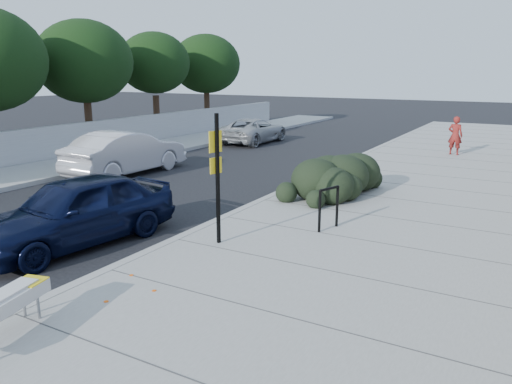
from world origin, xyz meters
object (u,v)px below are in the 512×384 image
(pedestrian, at_px, (455,136))
(sedan_navy, at_px, (76,210))
(sign_post, at_px, (217,171))
(suv_silver, at_px, (253,131))
(wagon_silver, at_px, (126,153))
(bike_rack, at_px, (329,204))

(pedestrian, bearing_deg, sedan_navy, 74.69)
(sign_post, relative_size, suv_silver, 0.60)
(wagon_silver, relative_size, pedestrian, 2.92)
(suv_silver, relative_size, pedestrian, 2.77)
(bike_rack, xyz_separation_m, sign_post, (-1.72, -2.07, 0.96))
(wagon_silver, distance_m, suv_silver, 9.60)
(bike_rack, bearing_deg, sedan_navy, -125.83)
(sign_post, xyz_separation_m, wagon_silver, (-7.50, 5.03, -0.91))
(sign_post, height_order, pedestrian, sign_post)
(wagon_silver, xyz_separation_m, pedestrian, (10.06, 9.85, 0.18))
(pedestrian, bearing_deg, suv_silver, 4.80)
(sign_post, bearing_deg, sedan_navy, -137.60)
(wagon_silver, bearing_deg, sedan_navy, 127.31)
(wagon_silver, height_order, suv_silver, wagon_silver)
(bike_rack, xyz_separation_m, pedestrian, (0.84, 12.81, 0.24))
(sedan_navy, xyz_separation_m, suv_silver, (-4.67, 15.91, -0.13))
(sign_post, xyz_separation_m, sedan_navy, (-2.91, -1.29, -0.94))
(bike_rack, relative_size, pedestrian, 0.60)
(sign_post, height_order, suv_silver, sign_post)
(bike_rack, distance_m, pedestrian, 12.84)
(sign_post, distance_m, wagon_silver, 9.08)
(sign_post, bearing_deg, bike_rack, 68.76)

